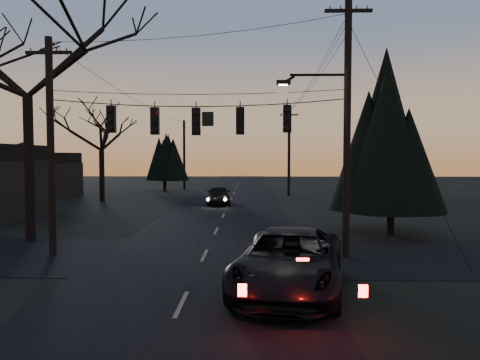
{
  "coord_description": "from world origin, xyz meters",
  "views": [
    {
      "loc": [
        1.85,
        -8.07,
        3.92
      ],
      "look_at": [
        1.44,
        8.29,
        3.07
      ],
      "focal_mm": 35.0,
      "sensor_mm": 36.0,
      "label": 1
    }
  ],
  "objects_px": {
    "utility_pole_far_l": "(184,189)",
    "sedan_oncoming_a": "(219,195)",
    "suv_near": "(290,262)",
    "evergreen_right": "(392,137)",
    "utility_pole_left": "(53,255)",
    "utility_pole_right": "(346,257)",
    "utility_pole_far_r": "(289,195)",
    "bare_tree_left": "(26,38)"
  },
  "relations": [
    {
      "from": "utility_pole_far_l",
      "to": "sedan_oncoming_a",
      "type": "bearing_deg",
      "value": -72.82
    },
    {
      "from": "suv_near",
      "to": "evergreen_right",
      "type": "bearing_deg",
      "value": 69.91
    },
    {
      "from": "utility_pole_left",
      "to": "sedan_oncoming_a",
      "type": "distance_m",
      "value": 19.89
    },
    {
      "from": "utility_pole_right",
      "to": "utility_pole_far_l",
      "type": "xyz_separation_m",
      "value": [
        -11.5,
        36.0,
        0.0
      ]
    },
    {
      "from": "utility_pole_right",
      "to": "suv_near",
      "type": "distance_m",
      "value": 5.45
    },
    {
      "from": "utility_pole_far_r",
      "to": "suv_near",
      "type": "relative_size",
      "value": 1.35
    },
    {
      "from": "utility_pole_right",
      "to": "evergreen_right",
      "type": "bearing_deg",
      "value": 57.86
    },
    {
      "from": "utility_pole_left",
      "to": "utility_pole_far_l",
      "type": "distance_m",
      "value": 36.0
    },
    {
      "from": "utility_pole_right",
      "to": "utility_pole_far_l",
      "type": "bearing_deg",
      "value": 107.72
    },
    {
      "from": "utility_pole_far_l",
      "to": "evergreen_right",
      "type": "xyz_separation_m",
      "value": [
        14.75,
        -30.83,
        4.83
      ]
    },
    {
      "from": "bare_tree_left",
      "to": "sedan_oncoming_a",
      "type": "xyz_separation_m",
      "value": [
        7.53,
        16.16,
        -8.44
      ]
    },
    {
      "from": "suv_near",
      "to": "utility_pole_far_l",
      "type": "bearing_deg",
      "value": 112.66
    },
    {
      "from": "bare_tree_left",
      "to": "utility_pole_right",
      "type": "bearing_deg",
      "value": -12.34
    },
    {
      "from": "utility_pole_right",
      "to": "evergreen_right",
      "type": "relative_size",
      "value": 1.18
    },
    {
      "from": "utility_pole_right",
      "to": "suv_near",
      "type": "xyz_separation_m",
      "value": [
        -2.56,
        -4.74,
        0.87
      ]
    },
    {
      "from": "utility_pole_far_r",
      "to": "utility_pole_far_l",
      "type": "height_order",
      "value": "utility_pole_far_r"
    },
    {
      "from": "utility_pole_left",
      "to": "evergreen_right",
      "type": "xyz_separation_m",
      "value": [
        14.75,
        5.17,
        4.83
      ]
    },
    {
      "from": "evergreen_right",
      "to": "utility_pole_far_l",
      "type": "bearing_deg",
      "value": 115.56
    },
    {
      "from": "evergreen_right",
      "to": "suv_near",
      "type": "xyz_separation_m",
      "value": [
        -5.8,
        -9.91,
        -3.96
      ]
    },
    {
      "from": "utility_pole_far_r",
      "to": "suv_near",
      "type": "bearing_deg",
      "value": -94.46
    },
    {
      "from": "utility_pole_right",
      "to": "utility_pole_far_r",
      "type": "relative_size",
      "value": 1.18
    },
    {
      "from": "utility_pole_right",
      "to": "sedan_oncoming_a",
      "type": "relative_size",
      "value": 2.16
    },
    {
      "from": "utility_pole_far_r",
      "to": "suv_near",
      "type": "xyz_separation_m",
      "value": [
        -2.56,
        -32.74,
        0.87
      ]
    },
    {
      "from": "suv_near",
      "to": "sedan_oncoming_a",
      "type": "relative_size",
      "value": 1.36
    },
    {
      "from": "bare_tree_left",
      "to": "evergreen_right",
      "type": "relative_size",
      "value": 1.56
    },
    {
      "from": "utility_pole_far_l",
      "to": "suv_near",
      "type": "bearing_deg",
      "value": -77.62
    },
    {
      "from": "utility_pole_left",
      "to": "evergreen_right",
      "type": "distance_m",
      "value": 16.36
    },
    {
      "from": "utility_pole_right",
      "to": "utility_pole_far_l",
      "type": "relative_size",
      "value": 1.25
    },
    {
      "from": "utility_pole_right",
      "to": "utility_pole_left",
      "type": "distance_m",
      "value": 11.5
    },
    {
      "from": "bare_tree_left",
      "to": "suv_near",
      "type": "bearing_deg",
      "value": -34.55
    },
    {
      "from": "utility_pole_left",
      "to": "suv_near",
      "type": "height_order",
      "value": "utility_pole_left"
    },
    {
      "from": "utility_pole_left",
      "to": "suv_near",
      "type": "distance_m",
      "value": 10.16
    },
    {
      "from": "utility_pole_left",
      "to": "suv_near",
      "type": "bearing_deg",
      "value": -27.9
    },
    {
      "from": "utility_pole_right",
      "to": "sedan_oncoming_a",
      "type": "xyz_separation_m",
      "value": [
        -6.3,
        19.18,
        0.79
      ]
    },
    {
      "from": "utility_pole_left",
      "to": "sedan_oncoming_a",
      "type": "relative_size",
      "value": 1.84
    },
    {
      "from": "utility_pole_left",
      "to": "sedan_oncoming_a",
      "type": "bearing_deg",
      "value": 74.83
    },
    {
      "from": "utility_pole_right",
      "to": "utility_pole_left",
      "type": "bearing_deg",
      "value": 180.0
    },
    {
      "from": "suv_near",
      "to": "utility_pole_right",
      "type": "bearing_deg",
      "value": 71.92
    },
    {
      "from": "sedan_oncoming_a",
      "to": "utility_pole_far_r",
      "type": "bearing_deg",
      "value": -129.58
    },
    {
      "from": "suv_near",
      "to": "sedan_oncoming_a",
      "type": "bearing_deg",
      "value": 109.17
    },
    {
      "from": "utility_pole_far_r",
      "to": "evergreen_right",
      "type": "bearing_deg",
      "value": -81.9
    },
    {
      "from": "utility_pole_right",
      "to": "utility_pole_far_r",
      "type": "distance_m",
      "value": 28.0
    }
  ]
}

